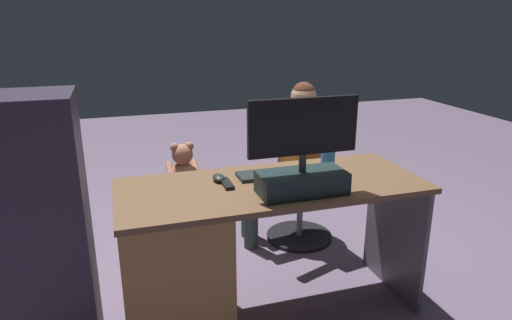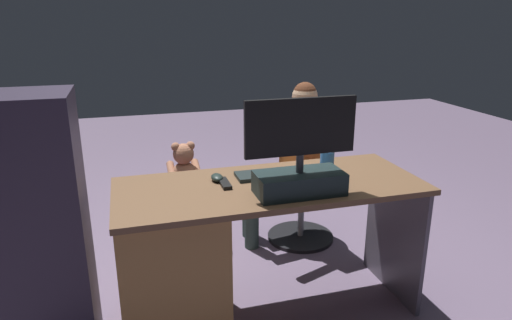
{
  "view_description": "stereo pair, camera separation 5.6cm",
  "coord_description": "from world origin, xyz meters",
  "px_view_note": "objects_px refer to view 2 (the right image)",
  "views": [
    {
      "loc": [
        0.72,
        2.47,
        1.56
      ],
      "look_at": [
        -0.06,
        -0.04,
        0.72
      ],
      "focal_mm": 32.04,
      "sensor_mm": 36.0,
      "label": 1
    },
    {
      "loc": [
        0.67,
        2.49,
        1.56
      ],
      "look_at": [
        -0.06,
        -0.04,
        0.72
      ],
      "focal_mm": 32.04,
      "sensor_mm": 36.0,
      "label": 2
    }
  ],
  "objects_px": {
    "tv_remote": "(225,183)",
    "visitor_chair": "(301,205)",
    "keyboard": "(275,174)",
    "computer_mouse": "(217,177)",
    "teddy_bear": "(184,166)",
    "monitor": "(300,166)",
    "person": "(291,152)",
    "cup": "(327,160)",
    "desk": "(193,255)",
    "office_chair_teddy": "(186,212)"
  },
  "relations": [
    {
      "from": "keyboard",
      "to": "computer_mouse",
      "type": "height_order",
      "value": "computer_mouse"
    },
    {
      "from": "desk",
      "to": "person",
      "type": "bearing_deg",
      "value": -136.66
    },
    {
      "from": "desk",
      "to": "monitor",
      "type": "height_order",
      "value": "monitor"
    },
    {
      "from": "teddy_bear",
      "to": "keyboard",
      "type": "bearing_deg",
      "value": 116.8
    },
    {
      "from": "desk",
      "to": "computer_mouse",
      "type": "relative_size",
      "value": 16.16
    },
    {
      "from": "person",
      "to": "computer_mouse",
      "type": "bearing_deg",
      "value": 44.84
    },
    {
      "from": "teddy_bear",
      "to": "cup",
      "type": "bearing_deg",
      "value": 132.34
    },
    {
      "from": "visitor_chair",
      "to": "person",
      "type": "relative_size",
      "value": 0.42
    },
    {
      "from": "computer_mouse",
      "to": "desk",
      "type": "bearing_deg",
      "value": 36.21
    },
    {
      "from": "office_chair_teddy",
      "to": "teddy_bear",
      "type": "height_order",
      "value": "teddy_bear"
    },
    {
      "from": "monitor",
      "to": "computer_mouse",
      "type": "xyz_separation_m",
      "value": [
        0.34,
        -0.28,
        -0.12
      ]
    },
    {
      "from": "visitor_chair",
      "to": "monitor",
      "type": "bearing_deg",
      "value": 66.88
    },
    {
      "from": "tv_remote",
      "to": "office_chair_teddy",
      "type": "relative_size",
      "value": 0.3
    },
    {
      "from": "monitor",
      "to": "keyboard",
      "type": "xyz_separation_m",
      "value": [
        0.03,
        -0.27,
        -0.13
      ]
    },
    {
      "from": "desk",
      "to": "tv_remote",
      "type": "relative_size",
      "value": 10.34
    },
    {
      "from": "person",
      "to": "teddy_bear",
      "type": "bearing_deg",
      "value": -9.99
    },
    {
      "from": "keyboard",
      "to": "cup",
      "type": "relative_size",
      "value": 3.93
    },
    {
      "from": "keyboard",
      "to": "teddy_bear",
      "type": "distance_m",
      "value": 0.88
    },
    {
      "from": "desk",
      "to": "person",
      "type": "height_order",
      "value": "person"
    },
    {
      "from": "office_chair_teddy",
      "to": "teddy_bear",
      "type": "xyz_separation_m",
      "value": [
        -0.0,
        -0.01,
        0.33
      ]
    },
    {
      "from": "cup",
      "to": "person",
      "type": "relative_size",
      "value": 0.09
    },
    {
      "from": "cup",
      "to": "person",
      "type": "distance_m",
      "value": 0.65
    },
    {
      "from": "monitor",
      "to": "office_chair_teddy",
      "type": "distance_m",
      "value": 1.28
    },
    {
      "from": "cup",
      "to": "tv_remote",
      "type": "bearing_deg",
      "value": 7.41
    },
    {
      "from": "tv_remote",
      "to": "person",
      "type": "xyz_separation_m",
      "value": [
        -0.62,
        -0.71,
        -0.1
      ]
    },
    {
      "from": "computer_mouse",
      "to": "teddy_bear",
      "type": "relative_size",
      "value": 0.3
    },
    {
      "from": "monitor",
      "to": "keyboard",
      "type": "height_order",
      "value": "monitor"
    },
    {
      "from": "monitor",
      "to": "visitor_chair",
      "type": "relative_size",
      "value": 1.12
    },
    {
      "from": "cup",
      "to": "person",
      "type": "xyz_separation_m",
      "value": [
        -0.03,
        -0.63,
        -0.14
      ]
    },
    {
      "from": "monitor",
      "to": "teddy_bear",
      "type": "relative_size",
      "value": 1.69
    },
    {
      "from": "person",
      "to": "cup",
      "type": "bearing_deg",
      "value": 87.55
    },
    {
      "from": "keyboard",
      "to": "office_chair_teddy",
      "type": "height_order",
      "value": "keyboard"
    },
    {
      "from": "keyboard",
      "to": "computer_mouse",
      "type": "bearing_deg",
      "value": -0.81
    },
    {
      "from": "keyboard",
      "to": "tv_remote",
      "type": "distance_m",
      "value": 0.3
    },
    {
      "from": "desk",
      "to": "office_chair_teddy",
      "type": "distance_m",
      "value": 0.89
    },
    {
      "from": "monitor",
      "to": "tv_remote",
      "type": "height_order",
      "value": "monitor"
    },
    {
      "from": "desk",
      "to": "tv_remote",
      "type": "xyz_separation_m",
      "value": [
        -0.18,
        -0.04,
        0.35
      ]
    },
    {
      "from": "person",
      "to": "keyboard",
      "type": "bearing_deg",
      "value": 62.9
    },
    {
      "from": "monitor",
      "to": "teddy_bear",
      "type": "distance_m",
      "value": 1.16
    },
    {
      "from": "tv_remote",
      "to": "cup",
      "type": "bearing_deg",
      "value": -172.95
    },
    {
      "from": "tv_remote",
      "to": "visitor_chair",
      "type": "distance_m",
      "value": 1.11
    },
    {
      "from": "computer_mouse",
      "to": "cup",
      "type": "bearing_deg",
      "value": -179.35
    },
    {
      "from": "cup",
      "to": "teddy_bear",
      "type": "height_order",
      "value": "cup"
    },
    {
      "from": "teddy_bear",
      "to": "visitor_chair",
      "type": "bearing_deg",
      "value": 170.09
    },
    {
      "from": "computer_mouse",
      "to": "visitor_chair",
      "type": "height_order",
      "value": "computer_mouse"
    },
    {
      "from": "desk",
      "to": "keyboard",
      "type": "height_order",
      "value": "keyboard"
    },
    {
      "from": "keyboard",
      "to": "computer_mouse",
      "type": "relative_size",
      "value": 4.38
    },
    {
      "from": "monitor",
      "to": "teddy_bear",
      "type": "bearing_deg",
      "value": -68.22
    },
    {
      "from": "tv_remote",
      "to": "visitor_chair",
      "type": "bearing_deg",
      "value": -135.63
    },
    {
      "from": "office_chair_teddy",
      "to": "person",
      "type": "relative_size",
      "value": 0.44
    }
  ]
}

